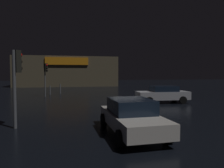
{
  "coord_description": "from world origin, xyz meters",
  "views": [
    {
      "loc": [
        -4.92,
        -17.12,
        2.56
      ],
      "look_at": [
        0.24,
        7.25,
        1.28
      ],
      "focal_mm": 33.28,
      "sensor_mm": 36.0,
      "label": 1
    }
  ],
  "objects_px": {
    "traffic_signal_main": "(46,72)",
    "traffic_signal_opposite": "(16,74)",
    "car_far": "(131,116)",
    "store_building": "(67,72)",
    "car_near": "(163,94)"
  },
  "relations": [
    {
      "from": "traffic_signal_main",
      "to": "traffic_signal_opposite",
      "type": "xyz_separation_m",
      "value": [
        0.06,
        -13.44,
        -0.14
      ]
    },
    {
      "from": "traffic_signal_opposite",
      "to": "car_far",
      "type": "xyz_separation_m",
      "value": [
        4.96,
        -1.94,
        -1.8
      ]
    },
    {
      "from": "store_building",
      "to": "traffic_signal_main",
      "type": "relative_size",
      "value": 5.4
    },
    {
      "from": "store_building",
      "to": "traffic_signal_opposite",
      "type": "relative_size",
      "value": 5.42
    },
    {
      "from": "store_building",
      "to": "traffic_signal_opposite",
      "type": "xyz_separation_m",
      "value": [
        -2.15,
        -33.66,
        -0.37
      ]
    },
    {
      "from": "store_building",
      "to": "traffic_signal_main",
      "type": "xyz_separation_m",
      "value": [
        -2.21,
        -20.22,
        -0.23
      ]
    },
    {
      "from": "traffic_signal_opposite",
      "to": "car_far",
      "type": "height_order",
      "value": "traffic_signal_opposite"
    },
    {
      "from": "traffic_signal_main",
      "to": "car_near",
      "type": "relative_size",
      "value": 0.81
    },
    {
      "from": "traffic_signal_main",
      "to": "car_far",
      "type": "bearing_deg",
      "value": -71.93
    },
    {
      "from": "traffic_signal_opposite",
      "to": "car_near",
      "type": "relative_size",
      "value": 0.8
    },
    {
      "from": "car_near",
      "to": "car_far",
      "type": "height_order",
      "value": "car_near"
    },
    {
      "from": "car_far",
      "to": "traffic_signal_opposite",
      "type": "bearing_deg",
      "value": 158.68
    },
    {
      "from": "car_near",
      "to": "store_building",
      "type": "bearing_deg",
      "value": 106.63
    },
    {
      "from": "store_building",
      "to": "traffic_signal_opposite",
      "type": "distance_m",
      "value": 33.73
    },
    {
      "from": "store_building",
      "to": "car_near",
      "type": "bearing_deg",
      "value": -73.37
    }
  ]
}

